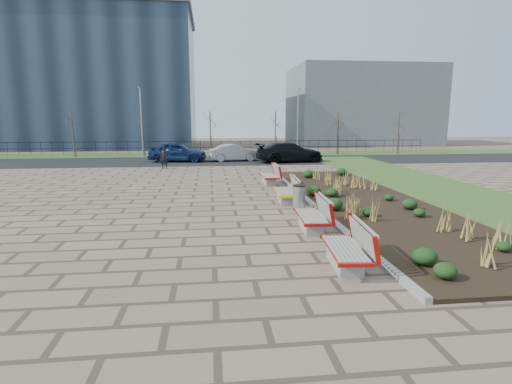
{
  "coord_description": "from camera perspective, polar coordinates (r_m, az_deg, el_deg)",
  "views": [
    {
      "loc": [
        -0.04,
        -10.47,
        3.41
      ],
      "look_at": [
        1.5,
        3.0,
        0.9
      ],
      "focal_mm": 28.0,
      "sensor_mm": 36.0,
      "label": 1
    }
  ],
  "objects": [
    {
      "name": "tree_d",
      "position": [
        37.49,
        2.77,
        8.37
      ],
      "size": [
        1.4,
        1.4,
        4.0
      ],
      "primitive_type": null,
      "color": "#4C3D2D",
      "rests_on": "grass_verge_far"
    },
    {
      "name": "tree_b",
      "position": [
        37.47,
        -15.84,
        7.99
      ],
      "size": [
        1.4,
        1.4,
        4.0
      ],
      "primitive_type": null,
      "color": "#4C3D2D",
      "rests_on": "grass_verge_far"
    },
    {
      "name": "tree_e",
      "position": [
        38.91,
        11.62,
        8.25
      ],
      "size": [
        1.4,
        1.4,
        4.0
      ],
      "primitive_type": null,
      "color": "#4C3D2D",
      "rests_on": "grass_verge_far"
    },
    {
      "name": "tree_a",
      "position": [
        38.88,
        -24.67,
        7.51
      ],
      "size": [
        1.4,
        1.4,
        4.0
      ],
      "primitive_type": null,
      "color": "#4C3D2D",
      "rests_on": "grass_verge_far"
    },
    {
      "name": "building_glass",
      "position": [
        55.19,
        -30.87,
        13.28
      ],
      "size": [
        40.0,
        14.0,
        15.0
      ],
      "primitive_type": "cube",
      "color": "#192338",
      "rests_on": "ground"
    },
    {
      "name": "litter_bin",
      "position": [
        15.09,
        6.14,
        -0.83
      ],
      "size": [
        0.46,
        0.46,
        0.93
      ],
      "primitive_type": "cylinder",
      "color": "#B2B2B7",
      "rests_on": "ground"
    },
    {
      "name": "car_blue",
      "position": [
        32.35,
        -11.15,
        5.64
      ],
      "size": [
        4.69,
        2.29,
        1.54
      ],
      "primitive_type": "imported",
      "rotation": [
        0.0,
        0.0,
        1.47
      ],
      "color": "#11214C",
      "rests_on": "road"
    },
    {
      "name": "car_black",
      "position": [
        31.63,
        4.85,
        5.69
      ],
      "size": [
        5.54,
        2.86,
        1.54
      ],
      "primitive_type": "imported",
      "rotation": [
        0.0,
        0.0,
        1.71
      ],
      "color": "black",
      "rests_on": "road"
    },
    {
      "name": "bench_a",
      "position": [
        9.53,
        12.54,
        -7.55
      ],
      "size": [
        1.08,
        2.17,
        1.0
      ],
      "primitive_type": null,
      "rotation": [
        0.0,
        0.0,
        -0.09
      ],
      "color": "#AE0F0B",
      "rests_on": "ground"
    },
    {
      "name": "bench_c",
      "position": [
        16.43,
        4.25,
        0.25
      ],
      "size": [
        1.04,
        2.16,
        1.0
      ],
      "primitive_type": null,
      "rotation": [
        0.0,
        0.0,
        -0.07
      ],
      "color": "yellow",
      "rests_on": "ground"
    },
    {
      "name": "tree_f",
      "position": [
        41.16,
        19.66,
        7.97
      ],
      "size": [
        1.4,
        1.4,
        4.0
      ],
      "primitive_type": null,
      "color": "#4C3D2D",
      "rests_on": "grass_verge_far"
    },
    {
      "name": "pedestrian",
      "position": [
        28.16,
        -12.99,
        4.89
      ],
      "size": [
        0.66,
        0.52,
        1.6
      ],
      "primitive_type": "imported",
      "rotation": [
        0.0,
        0.0,
        -0.27
      ],
      "color": "black",
      "rests_on": "ground"
    },
    {
      "name": "planting_curb",
      "position": [
        16.31,
        7.67,
        -1.41
      ],
      "size": [
        0.16,
        18.0,
        0.15
      ],
      "primitive_type": "cube",
      "color": "gray",
      "rests_on": "ground"
    },
    {
      "name": "railing_fence",
      "position": [
        40.07,
        -6.5,
        6.44
      ],
      "size": [
        44.0,
        0.1,
        1.2
      ],
      "primitive_type": null,
      "color": "black",
      "rests_on": "grass_verge_far"
    },
    {
      "name": "bench_d",
      "position": [
        20.99,
        1.87,
        2.51
      ],
      "size": [
        0.95,
        2.12,
        1.0
      ],
      "primitive_type": null,
      "rotation": [
        0.0,
        0.0,
        0.02
      ],
      "color": "#AB0B10",
      "rests_on": "ground"
    },
    {
      "name": "lamp_east",
      "position": [
        37.35,
        5.99,
        9.85
      ],
      "size": [
        0.24,
        0.6,
        6.0
      ],
      "primitive_type": null,
      "color": "gray",
      "rests_on": "grass_verge_far"
    },
    {
      "name": "grass_verge_near",
      "position": [
        19.31,
        28.5,
        -0.91
      ],
      "size": [
        5.0,
        38.0,
        0.04
      ],
      "primitive_type": "cube",
      "color": "#33511E",
      "rests_on": "ground"
    },
    {
      "name": "grass_verge_far",
      "position": [
        38.62,
        -6.48,
        5.37
      ],
      "size": [
        80.0,
        5.0,
        0.04
      ],
      "primitive_type": "cube",
      "color": "#33511E",
      "rests_on": "ground"
    },
    {
      "name": "car_silver",
      "position": [
        32.36,
        -3.05,
        5.64
      ],
      "size": [
        4.19,
        1.84,
        1.34
      ],
      "primitive_type": "imported",
      "rotation": [
        0.0,
        0.0,
        1.68
      ],
      "color": "#96989D",
      "rests_on": "road"
    },
    {
      "name": "planting_bed",
      "position": [
        17.04,
        15.29,
        -1.27
      ],
      "size": [
        4.5,
        18.0,
        0.1
      ],
      "primitive_type": "cube",
      "color": "black",
      "rests_on": "ground"
    },
    {
      "name": "bench_b",
      "position": [
        12.44,
        7.83,
        -3.14
      ],
      "size": [
        1.02,
        2.15,
        1.0
      ],
      "primitive_type": null,
      "rotation": [
        0.0,
        0.0,
        -0.06
      ],
      "color": "#AE0B0E",
      "rests_on": "ground"
    },
    {
      "name": "building_grey",
      "position": [
        56.19,
        14.68,
        11.76
      ],
      "size": [
        18.0,
        12.0,
        10.0
      ],
      "primitive_type": "cube",
      "color": "slate",
      "rests_on": "ground"
    },
    {
      "name": "lamp_west",
      "position": [
        36.96,
        -16.04,
        9.5
      ],
      "size": [
        0.24,
        0.6,
        6.0
      ],
      "primitive_type": null,
      "color": "gray",
      "rests_on": "grass_verge_far"
    },
    {
      "name": "road",
      "position": [
        32.65,
        -6.44,
        4.43
      ],
      "size": [
        80.0,
        7.0,
        0.02
      ],
      "primitive_type": "cube",
      "color": "black",
      "rests_on": "ground"
    },
    {
      "name": "ground",
      "position": [
        11.01,
        -6.04,
        -7.61
      ],
      "size": [
        120.0,
        120.0,
        0.0
      ],
      "primitive_type": "plane",
      "color": "#7C6555",
      "rests_on": "ground"
    },
    {
      "name": "tree_c",
      "position": [
        37.0,
        -6.53,
        8.29
      ],
      "size": [
        1.4,
        1.4,
        4.0
      ],
      "primitive_type": null,
      "color": "#4C3D2D",
      "rests_on": "grass_verge_far"
    }
  ]
}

